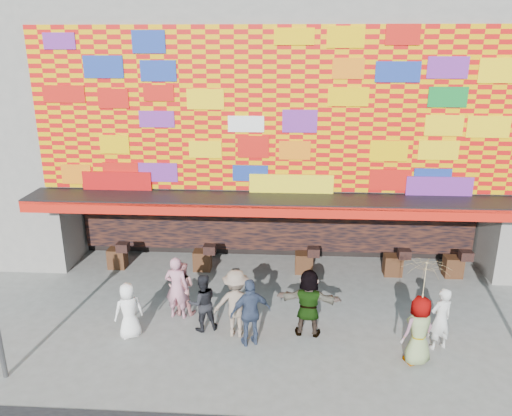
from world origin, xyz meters
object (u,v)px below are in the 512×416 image
object	(u,v)px
ped_c	(202,303)
parasol	(425,281)
ped_g	(419,330)
ped_b	(177,288)
ped_a	(129,311)
ped_e	(251,312)
ped_i	(182,288)
ped_h	(441,319)
ped_d	(236,303)
ped_f	(308,303)

from	to	relation	value
ped_c	parasol	size ratio (longest dim) A/B	0.82
ped_g	ped_b	bearing A→B (deg)	-41.55
ped_a	ped_e	size ratio (longest dim) A/B	0.84
ped_a	ped_b	distance (m)	1.52
ped_g	ped_c	bearing A→B (deg)	-37.86
ped_b	parasol	distance (m)	6.67
ped_i	ped_g	bearing A→B (deg)	164.20
ped_h	ped_a	bearing A→B (deg)	-22.28
ped_d	ped_e	world-z (taller)	ped_d
ped_c	ped_h	xyz separation A→B (m)	(6.19, -0.51, 0.03)
ped_e	ped_f	bearing A→B (deg)	178.52
ped_c	ped_d	distance (m)	0.97
ped_b	ped_g	xyz separation A→B (m)	(6.31, -1.76, -0.04)
ped_d	ped_b	bearing A→B (deg)	-23.32
ped_b	ped_e	distance (m)	2.51
ped_d	ped_f	bearing A→B (deg)	-173.50
ped_a	parasol	size ratio (longest dim) A/B	0.78
ped_f	ped_i	size ratio (longest dim) A/B	1.17
ped_d	ped_e	xyz separation A→B (m)	(0.42, -0.41, -0.02)
ped_a	ped_e	world-z (taller)	ped_e
ped_b	ped_e	world-z (taller)	ped_b
ped_d	ped_h	world-z (taller)	ped_d
ped_e	ped_i	world-z (taller)	ped_e
ped_a	ped_b	world-z (taller)	ped_b
ped_h	ped_i	distance (m)	7.05
ped_b	ped_g	world-z (taller)	ped_b
ped_c	ped_g	bearing A→B (deg)	146.02
ped_d	parasol	world-z (taller)	parasol
ped_c	ped_d	xyz separation A→B (m)	(0.94, -0.22, 0.13)
ped_g	parasol	world-z (taller)	parasol
ped_i	ped_f	bearing A→B (deg)	168.09
ped_g	ped_i	xyz separation A→B (m)	(-6.21, 1.98, -0.09)
ped_h	ped_f	bearing A→B (deg)	-29.68
ped_f	ped_g	xyz separation A→B (m)	(2.62, -1.10, -0.05)
ped_c	parasol	xyz separation A→B (m)	(5.47, -1.16, 1.40)
ped_e	ped_b	bearing A→B (deg)	-51.57
parasol	ped_g	bearing A→B (deg)	172.87
ped_d	ped_g	bearing A→B (deg)	170.04
ped_c	ped_g	distance (m)	5.60
ped_i	ped_e	bearing A→B (deg)	147.19
ped_d	ped_e	distance (m)	0.58
ped_b	ped_h	xyz separation A→B (m)	(7.02, -1.12, -0.08)
ped_f	ped_c	bearing A→B (deg)	5.06
ped_b	ped_h	distance (m)	7.11
ped_a	ped_i	bearing A→B (deg)	-162.02
ped_d	ped_h	xyz separation A→B (m)	(5.25, -0.29, -0.10)
ped_h	ped_i	xyz separation A→B (m)	(-6.92, 1.33, -0.05)
parasol	ped_a	bearing A→B (deg)	174.64
ped_a	ped_b	xyz separation A→B (m)	(1.06, 1.07, 0.15)
ped_d	parasol	distance (m)	4.81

